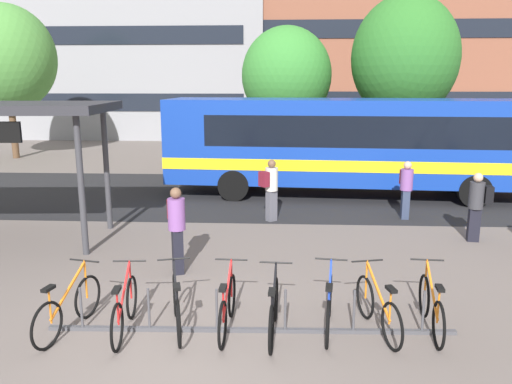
# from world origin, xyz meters

# --- Properties ---
(ground) EXTENTS (200.00, 200.00, 0.00)m
(ground) POSITION_xyz_m (0.00, 0.00, 0.00)
(ground) COLOR #6B605B
(bus_lane_asphalt) EXTENTS (80.00, 7.20, 0.01)m
(bus_lane_asphalt) POSITION_xyz_m (0.00, 9.96, 0.00)
(bus_lane_asphalt) COLOR #232326
(bus_lane_asphalt) RESTS_ON ground
(city_bus) EXTENTS (12.15, 3.27, 3.20)m
(city_bus) POSITION_xyz_m (3.62, 9.96, 1.78)
(city_bus) COLOR #14389E
(city_bus) RESTS_ON ground
(bike_rack) EXTENTS (6.27, 0.26, 0.70)m
(bike_rack) POSITION_xyz_m (1.00, 0.35, 0.09)
(bike_rack) COLOR #47474C
(bike_rack) RESTS_ON ground
(parked_bicycle_orange_0) EXTENTS (0.56, 1.70, 0.99)m
(parked_bicycle_orange_0) POSITION_xyz_m (-1.79, 0.22, 0.38)
(parked_bicycle_orange_0) COLOR black
(parked_bicycle_orange_0) RESTS_ON ground
(parked_bicycle_red_1) EXTENTS (0.52, 1.72, 0.99)m
(parked_bicycle_red_1) POSITION_xyz_m (-0.92, 0.23, 0.38)
(parked_bicycle_red_1) COLOR black
(parked_bicycle_red_1) RESTS_ON ground
(parked_bicycle_black_2) EXTENTS (0.62, 1.68, 0.99)m
(parked_bicycle_black_2) POSITION_xyz_m (-0.15, 0.37, 0.38)
(parked_bicycle_black_2) COLOR black
(parked_bicycle_black_2) RESTS_ON ground
(parked_bicycle_red_3) EXTENTS (0.52, 1.72, 0.99)m
(parked_bicycle_red_3) POSITION_xyz_m (0.63, 0.38, 0.38)
(parked_bicycle_red_3) COLOR black
(parked_bicycle_red_3) RESTS_ON ground
(parked_bicycle_black_4) EXTENTS (0.52, 1.72, 0.99)m
(parked_bicycle_black_4) POSITION_xyz_m (1.34, 0.28, 0.38)
(parked_bicycle_black_4) COLOR black
(parked_bicycle_black_4) RESTS_ON ground
(parked_bicycle_blue_5) EXTENTS (0.52, 1.72, 0.99)m
(parked_bicycle_blue_5) POSITION_xyz_m (2.19, 0.48, 0.38)
(parked_bicycle_blue_5) COLOR black
(parked_bicycle_blue_5) RESTS_ON ground
(parked_bicycle_orange_6) EXTENTS (0.58, 1.69, 0.99)m
(parked_bicycle_orange_6) POSITION_xyz_m (2.93, 0.45, 0.38)
(parked_bicycle_orange_6) COLOR black
(parked_bicycle_orange_6) RESTS_ON ground
(parked_bicycle_orange_7) EXTENTS (0.52, 1.72, 0.99)m
(parked_bicycle_orange_7) POSITION_xyz_m (3.75, 0.53, 0.38)
(parked_bicycle_orange_7) COLOR black
(parked_bicycle_orange_7) RESTS_ON ground
(commuter_red_pack_0) EXTENTS (0.47, 0.59, 1.76)m
(commuter_red_pack_0) POSITION_xyz_m (-0.62, 2.74, 1.02)
(commuter_red_pack_0) COLOR black
(commuter_red_pack_0) RESTS_ON ground
(commuter_maroon_pack_1) EXTENTS (0.60, 0.57, 1.71)m
(commuter_maroon_pack_1) POSITION_xyz_m (1.14, 6.65, 0.98)
(commuter_maroon_pack_1) COLOR #565660
(commuter_maroon_pack_1) RESTS_ON ground
(commuter_black_pack_2) EXTENTS (0.55, 0.38, 1.67)m
(commuter_black_pack_2) POSITION_xyz_m (6.09, 5.12, 0.96)
(commuter_black_pack_2) COLOR black
(commuter_black_pack_2) RESTS_ON ground
(commuter_red_pack_4) EXTENTS (0.36, 0.53, 1.63)m
(commuter_red_pack_4) POSITION_xyz_m (4.89, 7.12, 0.94)
(commuter_red_pack_4) COLOR #2D3851
(commuter_red_pack_4) RESTS_ON ground
(street_tree_0) EXTENTS (4.27, 4.27, 7.17)m
(street_tree_0) POSITION_xyz_m (6.35, 14.50, 4.68)
(street_tree_0) COLOR brown
(street_tree_0) RESTS_ON ground
(street_tree_1) EXTENTS (3.82, 3.82, 6.06)m
(street_tree_1) POSITION_xyz_m (1.60, 15.32, 3.99)
(street_tree_1) COLOR brown
(street_tree_1) RESTS_ON ground
(street_tree_2) EXTENTS (4.64, 4.64, 7.39)m
(street_tree_2) POSITION_xyz_m (-11.85, 17.63, 4.86)
(street_tree_2) COLOR brown
(street_tree_2) RESTS_ON ground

